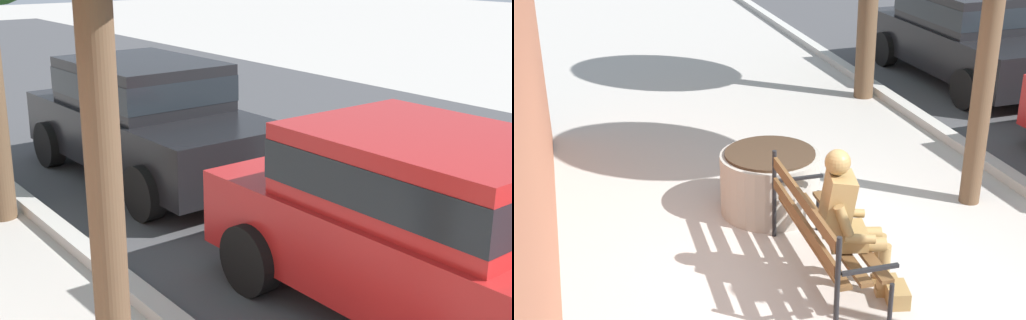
% 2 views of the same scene
% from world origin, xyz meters
% --- Properties ---
extents(ground_plane, '(80.00, 80.00, 0.00)m').
position_xyz_m(ground_plane, '(0.00, 0.00, 0.00)').
color(ground_plane, '#ADA8A0').
extents(park_bench, '(1.81, 0.58, 0.95)m').
position_xyz_m(park_bench, '(0.00, -0.08, 0.54)').
color(park_bench, brown).
rests_on(park_bench, ground).
extents(bronze_statue_seated, '(0.76, 0.80, 1.37)m').
position_xyz_m(bronze_statue_seated, '(0.27, 0.13, 0.67)').
color(bronze_statue_seated, olive).
rests_on(bronze_statue_seated, ground).
extents(concrete_planter, '(1.08, 1.08, 0.69)m').
position_xyz_m(concrete_planter, '(-1.45, -0.09, 0.34)').
color(concrete_planter, gray).
rests_on(concrete_planter, ground).
extents(parked_car_black, '(4.15, 2.03, 1.56)m').
position_xyz_m(parked_car_black, '(-5.23, 4.65, 0.84)').
color(parked_car_black, black).
rests_on(parked_car_black, ground).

